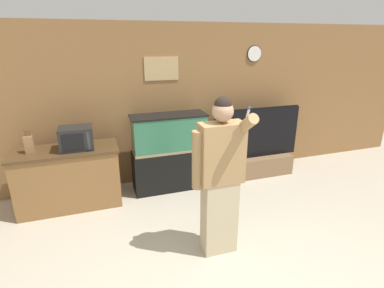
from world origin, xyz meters
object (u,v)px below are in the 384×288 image
at_px(counter_island, 69,178).
at_px(tv_on_stand, 255,156).
at_px(knife_block, 29,144).
at_px(microwave, 76,138).
at_px(person_standing, 220,177).
at_px(aquarium_on_stand, 170,152).

distance_m(counter_island, tv_on_stand, 3.10).
height_order(knife_block, tv_on_stand, tv_on_stand).
xyz_separation_m(microwave, knife_block, (-0.60, 0.03, -0.03)).
bearing_deg(knife_block, person_standing, -37.51).
distance_m(microwave, tv_on_stand, 3.01).
distance_m(knife_block, tv_on_stand, 3.59).
bearing_deg(tv_on_stand, aquarium_on_stand, 179.98).
distance_m(aquarium_on_stand, tv_on_stand, 1.60).
height_order(knife_block, person_standing, person_standing).
distance_m(tv_on_stand, person_standing, 2.30).
height_order(microwave, aquarium_on_stand, aquarium_on_stand).
relative_size(tv_on_stand, person_standing, 0.89).
bearing_deg(microwave, aquarium_on_stand, 5.33).
xyz_separation_m(counter_island, microwave, (0.17, -0.05, 0.60)).
bearing_deg(knife_block, tv_on_stand, 1.50).
relative_size(microwave, person_standing, 0.24).
bearing_deg(person_standing, aquarium_on_stand, 94.42).
relative_size(microwave, knife_block, 1.33).
bearing_deg(person_standing, knife_block, 142.49).
distance_m(counter_island, aquarium_on_stand, 1.53).
bearing_deg(counter_island, person_standing, -44.25).
height_order(microwave, person_standing, person_standing).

